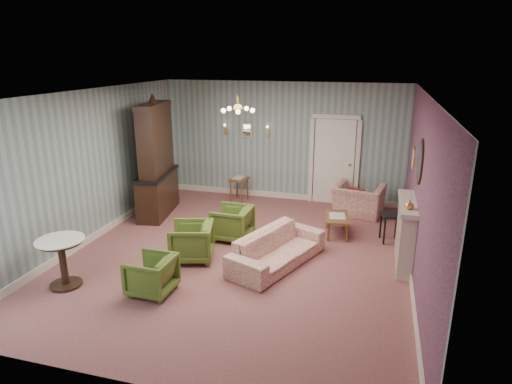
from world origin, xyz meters
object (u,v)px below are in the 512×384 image
(coffee_table, at_px, (337,225))
(pedestal_table, at_px, (63,263))
(olive_chair_c, at_px, (232,221))
(fireplace, at_px, (405,233))
(olive_chair_a, at_px, (151,273))
(sofa_chintz, at_px, (277,243))
(dresser, at_px, (156,157))
(wingback_chair, at_px, (359,195))
(olive_chair_b, at_px, (191,240))
(side_table_black, at_px, (390,228))

(coffee_table, distance_m, pedestal_table, 5.09)
(olive_chair_c, bearing_deg, fireplace, 86.83)
(olive_chair_a, distance_m, sofa_chintz, 2.20)
(dresser, xyz_separation_m, fireplace, (5.31, -1.19, -0.75))
(olive_chair_c, bearing_deg, wingback_chair, 133.61)
(olive_chair_b, bearing_deg, sofa_chintz, 82.89)
(pedestal_table, bearing_deg, side_table_black, 32.79)
(fireplace, relative_size, side_table_black, 2.46)
(olive_chair_b, xyz_separation_m, sofa_chintz, (1.51, 0.23, 0.02))
(fireplace, height_order, side_table_black, fireplace)
(olive_chair_b, distance_m, coffee_table, 3.00)
(coffee_table, bearing_deg, sofa_chintz, -118.57)
(olive_chair_a, distance_m, dresser, 3.74)
(sofa_chintz, xyz_separation_m, wingback_chair, (1.21, 2.94, 0.08))
(olive_chair_c, height_order, pedestal_table, pedestal_table)
(olive_chair_b, height_order, fireplace, fireplace)
(fireplace, distance_m, pedestal_table, 5.63)
(dresser, bearing_deg, olive_chair_c, -33.15)
(olive_chair_a, xyz_separation_m, dresser, (-1.57, 3.24, 1.00))
(sofa_chintz, xyz_separation_m, coffee_table, (0.87, 1.59, -0.19))
(coffee_table, relative_size, side_table_black, 1.41)
(olive_chair_b, relative_size, wingback_chair, 0.70)
(olive_chair_c, relative_size, fireplace, 0.52)
(wingback_chair, bearing_deg, olive_chair_b, 59.98)
(olive_chair_b, height_order, wingback_chair, wingback_chair)
(wingback_chair, xyz_separation_m, pedestal_table, (-4.27, -4.59, -0.07))
(olive_chair_a, relative_size, side_table_black, 1.17)
(dresser, relative_size, side_table_black, 4.69)
(olive_chair_b, bearing_deg, fireplace, 86.79)
(fireplace, bearing_deg, olive_chair_a, -151.28)
(olive_chair_c, relative_size, wingback_chair, 0.69)
(olive_chair_a, distance_m, fireplace, 4.28)
(olive_chair_c, height_order, fireplace, fireplace)
(side_table_black, bearing_deg, wingback_chair, 116.32)
(dresser, bearing_deg, sofa_chintz, -38.12)
(pedestal_table, bearing_deg, olive_chair_c, 51.94)
(sofa_chintz, relative_size, wingback_chair, 1.87)
(olive_chair_c, distance_m, coffee_table, 2.12)
(olive_chair_a, xyz_separation_m, pedestal_table, (-1.43, -0.18, 0.07))
(olive_chair_a, relative_size, fireplace, 0.48)
(olive_chair_c, distance_m, fireplace, 3.24)
(dresser, relative_size, fireplace, 1.91)
(olive_chair_b, height_order, dresser, dresser)
(fireplace, xyz_separation_m, coffee_table, (-1.25, 1.01, -0.37))
(olive_chair_b, distance_m, olive_chair_c, 1.14)
(olive_chair_b, relative_size, side_table_black, 1.31)
(olive_chair_c, bearing_deg, dresser, -112.50)
(olive_chair_b, bearing_deg, coffee_table, 111.69)
(dresser, height_order, side_table_black, dresser)
(coffee_table, bearing_deg, wingback_chair, 75.50)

